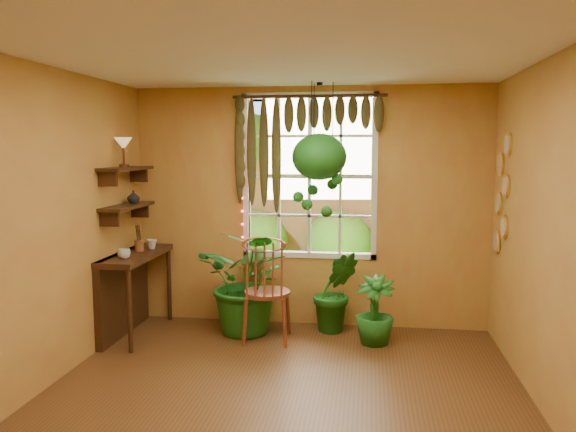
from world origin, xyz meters
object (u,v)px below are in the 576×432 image
(windsor_chair, at_px, (267,306))
(hanging_basket, at_px, (319,163))
(counter_ledge, at_px, (127,284))
(potted_plant_left, at_px, (250,281))
(potted_plant_mid, at_px, (335,291))

(windsor_chair, distance_m, hanging_basket, 1.61)
(counter_ledge, xyz_separation_m, windsor_chair, (1.54, -0.02, -0.18))
(windsor_chair, xyz_separation_m, potted_plant_left, (-0.23, 0.22, 0.20))
(potted_plant_left, xyz_separation_m, hanging_basket, (0.74, 0.12, 1.28))
(windsor_chair, relative_size, hanging_basket, 0.91)
(windsor_chair, bearing_deg, potted_plant_mid, 28.50)
(potted_plant_mid, distance_m, hanging_basket, 1.43)
(windsor_chair, xyz_separation_m, potted_plant_mid, (0.69, 0.42, 0.08))
(counter_ledge, height_order, hanging_basket, hanging_basket)
(windsor_chair, bearing_deg, potted_plant_left, 133.12)
(counter_ledge, height_order, potted_plant_mid, potted_plant_mid)
(windsor_chair, relative_size, potted_plant_left, 1.12)
(counter_ledge, bearing_deg, windsor_chair, -0.66)
(counter_ledge, xyz_separation_m, potted_plant_left, (1.31, 0.20, 0.03))
(windsor_chair, bearing_deg, hanging_basket, 30.79)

